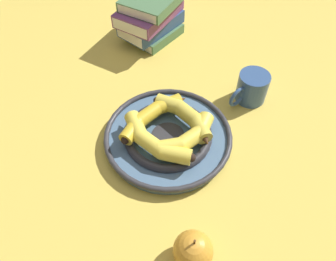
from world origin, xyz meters
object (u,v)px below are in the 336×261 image
Objects in this scene: decorative_bowl at (168,136)px; banana_a at (151,115)px; banana_b at (152,140)px; apple at (193,250)px; coffee_mug at (251,87)px; book_stack at (151,16)px; banana_c at (187,138)px; banana_d at (186,116)px.

decorative_bowl is 0.06m from banana_a.
banana_b is 0.25m from apple.
banana_b is 1.57× the size of coffee_mug.
coffee_mug is (0.01, -0.28, -0.01)m from banana_a.
book_stack is at bearing -84.78° from coffee_mug.
banana_d is at bearing 50.16° from banana_c.
banana_a is 1.57× the size of coffee_mug.
book_stack is (0.43, -0.14, 0.02)m from banana_b.
banana_c is (-0.04, -0.03, 0.04)m from decorative_bowl.
coffee_mug reaches higher than decorative_bowl.
banana_d is 0.21m from coffee_mug.
apple is (-0.25, 0.01, -0.02)m from banana_b.
banana_a is at bearing -16.95° from coffee_mug.
banana_c is 0.25m from apple.
banana_c is 0.06m from banana_d.
book_stack is 0.39m from coffee_mug.
banana_c reaches higher than banana_a.
coffee_mug is (0.08, -0.30, -0.01)m from banana_b.
decorative_bowl is 3.54× the size of apple.
coffee_mug is at bearing -100.56° from banana_d.
banana_d is at bearing 83.45° from banana_b.
book_stack is at bearing 62.62° from banana_c.
banana_b is 1.11× the size of banana_c.
book_stack is 2.01× the size of coffee_mug.
banana_d is (0.04, -0.10, 0.00)m from banana_b.
banana_c is at bearing 45.61° from book_stack.
book_stack reaches higher than banana_c.
apple is at bearing -30.21° from banana_b.
decorative_bowl is 2.53× the size of coffee_mug.
apple reaches higher than banana_b.
banana_b is (-0.07, 0.02, 0.00)m from banana_a.
coffee_mug is 0.45m from apple.
book_stack is 0.70m from apple.
decorative_bowl is 0.28m from apple.
banana_b is 0.78× the size of book_stack.
apple reaches higher than decorative_bowl.
banana_a is 1.11× the size of banana_c.
banana_b reaches higher than decorative_bowl.
book_stack reaches higher than banana_b.
decorative_bowl is at bearing 88.79° from banana_b.
book_stack is (0.41, -0.09, 0.06)m from decorative_bowl.
book_stack reaches higher than banana_d.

